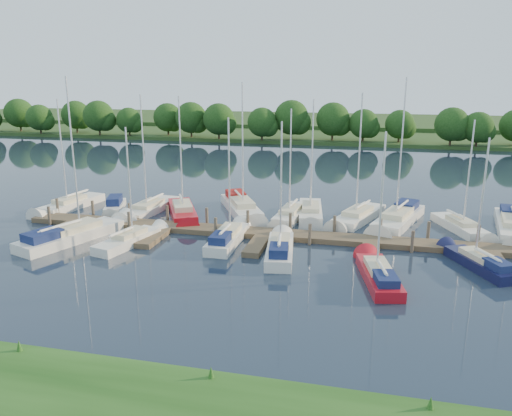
% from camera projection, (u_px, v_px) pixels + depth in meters
% --- Properties ---
extents(ground, '(260.00, 260.00, 0.00)m').
position_uv_depth(ground, '(238.00, 275.00, 31.10)').
color(ground, '#192332').
rests_on(ground, ground).
extents(dock, '(40.00, 6.00, 0.40)m').
position_uv_depth(dock, '(263.00, 236.00, 37.92)').
color(dock, '#4B3A2A').
rests_on(dock, ground).
extents(mooring_pilings, '(38.24, 2.84, 2.00)m').
position_uv_depth(mooring_pilings, '(267.00, 227.00, 38.88)').
color(mooring_pilings, '#473D33').
rests_on(mooring_pilings, ground).
extents(far_shore, '(180.00, 30.00, 0.60)m').
position_uv_depth(far_shore, '(335.00, 135.00, 101.55)').
color(far_shore, '#2A451A').
rests_on(far_shore, ground).
extents(distant_hill, '(220.00, 40.00, 1.40)m').
position_uv_depth(distant_hill, '(343.00, 122.00, 124.96)').
color(distant_hill, '#2C4920').
rests_on(distant_hill, ground).
extents(treeline, '(144.85, 8.74, 8.32)m').
position_uv_depth(treeline, '(350.00, 123.00, 87.56)').
color(treeline, '#38281C').
rests_on(treeline, ground).
extents(sailboat_n_0, '(3.03, 8.26, 10.45)m').
position_uv_depth(sailboat_n_0, '(70.00, 206.00, 46.39)').
color(sailboat_n_0, silver).
rests_on(sailboat_n_0, ground).
extents(motorboat, '(2.80, 5.05, 1.60)m').
position_uv_depth(motorboat, '(115.00, 207.00, 45.81)').
color(motorboat, silver).
rests_on(motorboat, ground).
extents(sailboat_n_2, '(2.74, 8.67, 10.83)m').
position_uv_depth(sailboat_n_2, '(148.00, 210.00, 45.10)').
color(sailboat_n_2, silver).
rests_on(sailboat_n_2, ground).
extents(sailboat_n_3, '(5.10, 8.15, 10.85)m').
position_uv_depth(sailboat_n_3, '(183.00, 213.00, 43.82)').
color(sailboat_n_3, '#AA0F1A').
rests_on(sailboat_n_3, ground).
extents(sailboat_n_4, '(5.84, 9.01, 11.97)m').
position_uv_depth(sailboat_n_4, '(242.00, 209.00, 45.17)').
color(sailboat_n_4, silver).
rests_on(sailboat_n_4, ground).
extents(sailboat_n_5, '(2.40, 7.71, 9.78)m').
position_uv_depth(sailboat_n_5, '(290.00, 216.00, 43.13)').
color(sailboat_n_5, silver).
rests_on(sailboat_n_5, ground).
extents(sailboat_n_6, '(2.87, 8.36, 10.48)m').
position_uv_depth(sailboat_n_6, '(310.00, 213.00, 43.96)').
color(sailboat_n_6, silver).
rests_on(sailboat_n_6, ground).
extents(sailboat_n_7, '(4.53, 8.74, 11.11)m').
position_uv_depth(sailboat_n_7, '(357.00, 218.00, 42.48)').
color(sailboat_n_7, silver).
rests_on(sailboat_n_7, ground).
extents(sailboat_n_8, '(4.77, 9.76, 12.40)m').
position_uv_depth(sailboat_n_8, '(397.00, 220.00, 41.63)').
color(sailboat_n_8, silver).
rests_on(sailboat_n_8, ground).
extents(sailboat_n_9, '(3.87, 7.07, 9.18)m').
position_uv_depth(sailboat_n_9, '(461.00, 228.00, 39.74)').
color(sailboat_n_9, silver).
rests_on(sailboat_n_9, ground).
extents(sailboat_s_0, '(5.02, 9.78, 12.47)m').
position_uv_depth(sailboat_s_0, '(75.00, 235.00, 37.71)').
color(sailboat_s_0, silver).
rests_on(sailboat_s_0, ground).
extents(sailboat_s_1, '(2.98, 6.95, 8.93)m').
position_uv_depth(sailboat_s_1, '(131.00, 240.00, 36.71)').
color(sailboat_s_1, silver).
rests_on(sailboat_s_1, ground).
extents(sailboat_s_2, '(1.76, 7.33, 9.60)m').
position_uv_depth(sailboat_s_2, '(228.00, 239.00, 36.92)').
color(sailboat_s_2, silver).
rests_on(sailboat_s_2, ground).
extents(sailboat_s_3, '(2.58, 7.39, 9.62)m').
position_uv_depth(sailboat_s_3, '(280.00, 251.00, 34.35)').
color(sailboat_s_3, silver).
rests_on(sailboat_s_3, ground).
extents(sailboat_s_4, '(2.95, 7.34, 9.32)m').
position_uv_depth(sailboat_s_4, '(378.00, 275.00, 30.27)').
color(sailboat_s_4, '#AA0F1A').
rests_on(sailboat_s_4, ground).
extents(sailboat_s_5, '(4.05, 6.56, 8.72)m').
position_uv_depth(sailboat_s_5, '(479.00, 263.00, 32.18)').
color(sailboat_s_5, '#101237').
rests_on(sailboat_s_5, ground).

